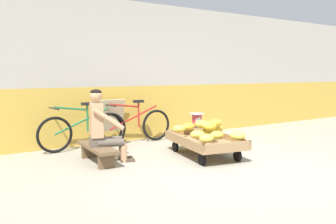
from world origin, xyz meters
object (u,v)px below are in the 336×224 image
at_px(shopping_bag, 207,141).
at_px(sign_board, 107,122).
at_px(banana_cart, 205,142).
at_px(plastic_crate, 197,135).
at_px(bicycle_far_left, 134,126).
at_px(vendor_seated, 102,126).
at_px(bicycle_near_left, 82,130).
at_px(weighing_scale, 197,120).
at_px(low_bench, 97,150).

bearing_deg(shopping_bag, sign_board, 136.54).
bearing_deg(banana_cart, plastic_crate, 58.76).
bearing_deg(bicycle_far_left, vendor_seated, -136.01).
relative_size(banana_cart, bicycle_far_left, 0.95).
height_order(bicycle_far_left, shopping_bag, bicycle_far_left).
xyz_separation_m(bicycle_near_left, shopping_bag, (2.03, -1.10, -0.23)).
bearing_deg(banana_cart, vendor_seated, 160.70).
bearing_deg(weighing_scale, plastic_crate, 90.00).
bearing_deg(vendor_seated, bicycle_far_left, 43.99).
relative_size(vendor_seated, plastic_crate, 3.17).
bearing_deg(vendor_seated, sign_board, 64.18).
relative_size(banana_cart, bicycle_near_left, 0.95).
relative_size(bicycle_near_left, shopping_bag, 6.92).
xyz_separation_m(vendor_seated, bicycle_far_left, (1.11, 1.07, -0.21)).
height_order(low_bench, bicycle_far_left, bicycle_far_left).
xyz_separation_m(banana_cart, shopping_bag, (0.51, 0.54, -0.12)).
distance_m(low_bench, vendor_seated, 0.38).
xyz_separation_m(banana_cart, weighing_scale, (0.60, 0.98, 0.21)).
height_order(vendor_seated, shopping_bag, vendor_seated).
xyz_separation_m(banana_cart, low_bench, (-1.67, 0.58, -0.04)).
height_order(low_bench, weighing_scale, weighing_scale).
bearing_deg(vendor_seated, banana_cart, -19.30).
distance_m(banana_cart, vendor_seated, 1.71).
relative_size(vendor_seated, bicycle_far_left, 0.69).
bearing_deg(bicycle_far_left, low_bench, -138.74).
xyz_separation_m(banana_cart, vendor_seated, (-1.58, 0.55, 0.33)).
distance_m(banana_cart, shopping_bag, 0.75).
height_order(banana_cart, weighing_scale, weighing_scale).
bearing_deg(vendor_seated, weighing_scale, 11.11).
bearing_deg(bicycle_far_left, bicycle_near_left, 179.30).
bearing_deg(plastic_crate, banana_cart, -121.24).
relative_size(low_bench, vendor_seated, 0.97).
xyz_separation_m(bicycle_far_left, sign_board, (-0.46, 0.27, 0.08)).
xyz_separation_m(vendor_seated, sign_board, (0.65, 1.35, -0.13)).
xyz_separation_m(plastic_crate, bicycle_near_left, (-2.12, 0.66, 0.20)).
xyz_separation_m(vendor_seated, plastic_crate, (2.18, 0.43, -0.42)).
distance_m(plastic_crate, sign_board, 1.80).
bearing_deg(sign_board, bicycle_far_left, -30.45).
height_order(vendor_seated, weighing_scale, vendor_seated).
distance_m(sign_board, shopping_bag, 2.00).
bearing_deg(sign_board, bicycle_near_left, -156.39).
bearing_deg(weighing_scale, vendor_seated, -168.89).
xyz_separation_m(weighing_scale, bicycle_far_left, (-1.06, 0.65, -0.10)).
height_order(banana_cart, vendor_seated, vendor_seated).
distance_m(banana_cart, weighing_scale, 1.17).
xyz_separation_m(low_bench, sign_board, (0.74, 1.32, 0.24)).
bearing_deg(banana_cart, bicycle_near_left, 132.83).
height_order(plastic_crate, weighing_scale, weighing_scale).
xyz_separation_m(plastic_crate, shopping_bag, (-0.09, -0.44, -0.03)).
bearing_deg(plastic_crate, shopping_bag, -101.33).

